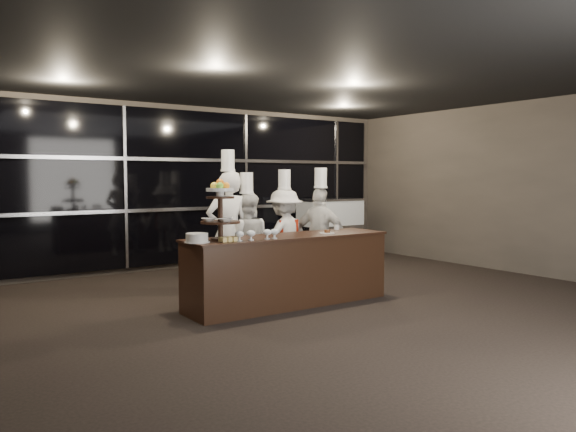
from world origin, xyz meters
TOP-DOWN VIEW (x-y plane):
  - room at (0.00, 0.00)m, footprint 10.00×10.00m
  - window_wall at (0.00, 4.94)m, footprint 8.60×0.10m
  - buffet_counter at (-0.22, 1.39)m, footprint 2.84×0.74m
  - display_stand at (-1.22, 1.39)m, footprint 0.48×0.48m
  - compotes at (-0.82, 1.17)m, footprint 0.61×0.11m
  - layer_cake at (-1.55, 1.34)m, footprint 0.30×0.30m
  - pastry_squares at (-1.20, 1.22)m, footprint 0.20×0.13m
  - small_plate at (0.36, 1.29)m, footprint 0.20×0.20m
  - chef_cup at (0.81, 1.64)m, footprint 0.08×0.08m
  - display_case at (2.84, 4.30)m, footprint 1.35×0.59m
  - chef_a at (-0.51, 2.48)m, footprint 0.72×0.56m
  - chef_b at (-0.23, 2.45)m, footprint 0.88×0.82m
  - chef_c at (0.49, 2.52)m, footprint 1.05×0.72m
  - chef_d at (0.91, 2.15)m, footprint 0.76×0.96m

SIDE VIEW (x-z plane):
  - buffet_counter at x=-0.22m, z-range 0.01..0.93m
  - display_case at x=2.84m, z-range 0.07..1.31m
  - chef_b at x=-0.23m, z-range -0.13..1.62m
  - chef_c at x=0.49m, z-range -0.14..1.66m
  - chef_d at x=0.91m, z-range -0.13..1.70m
  - chef_a at x=-0.51m, z-range -0.13..1.95m
  - small_plate at x=0.36m, z-range 0.91..0.96m
  - pastry_squares at x=-1.20m, z-range 0.92..0.97m
  - chef_cup at x=0.81m, z-range 0.92..0.99m
  - layer_cake at x=-1.55m, z-range 0.92..1.03m
  - compotes at x=-0.82m, z-range 0.94..1.06m
  - display_stand at x=-1.22m, z-range 0.97..1.71m
  - room at x=0.00m, z-range -3.50..6.50m
  - window_wall at x=0.00m, z-range 0.10..2.90m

